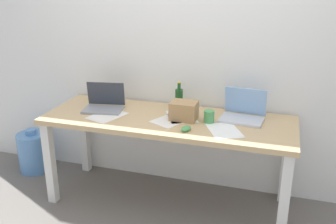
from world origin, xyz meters
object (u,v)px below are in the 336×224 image
Objects in this scene: desk at (168,129)px; beer_bottle at (179,98)px; laptop_left at (104,104)px; coffee_mug at (209,117)px; computer_mouse at (186,128)px; laptop_right at (243,113)px; cardboard_box at (184,111)px; water_cooler_jug at (34,152)px.

beer_bottle reaches higher than desk.
laptop_left is 0.90m from coffee_mug.
computer_mouse reaches higher than desk.
laptop_right is at bearing -9.32° from beer_bottle.
desk is 9.82× the size of cardboard_box.
water_cooler_jug is (-0.84, 0.10, -0.61)m from laptop_left.
laptop_left is 3.53× the size of computer_mouse.
coffee_mug reaches higher than water_cooler_jug.
cardboard_box is at bearing -4.87° from water_cooler_jug.
coffee_mug reaches higher than desk.
beer_bottle is 2.48× the size of coffee_mug.
water_cooler_jug is (-1.44, -0.10, -0.65)m from beer_bottle.
water_cooler_jug is (-1.41, 0.14, -0.46)m from desk.
coffee_mug is at bearing -38.03° from beer_bottle.
laptop_left reaches higher than computer_mouse.
computer_mouse is at bearing -12.15° from water_cooler_jug.
cardboard_box reaches higher than desk.
laptop_left reaches higher than water_cooler_jug.
desk is at bearing 148.15° from computer_mouse.
beer_bottle is 0.55× the size of water_cooler_jug.
laptop_left is 0.70m from cardboard_box.
desk is 1.49m from water_cooler_jug.
computer_mouse is (0.20, -0.21, 0.11)m from desk.
cardboard_box is at bearing 177.04° from coffee_mug.
laptop_right reaches higher than cardboard_box.
coffee_mug is at bearing -0.79° from desk.
coffee_mug is (0.20, -0.01, -0.02)m from cardboard_box.
laptop_left is 0.81m from computer_mouse.
cardboard_box is (0.13, 0.01, 0.17)m from desk.
beer_bottle is at bearing 17.92° from laptop_left.
cardboard_box reaches higher than water_cooler_jug.
laptop_left is 0.63m from beer_bottle.
water_cooler_jug is (-1.98, -0.01, -0.61)m from laptop_right.
desk is 8.39× the size of beer_bottle.
laptop_right is 1.73× the size of cardboard_box.
laptop_left reaches higher than desk.
laptop_right is 0.81× the size of water_cooler_jug.
laptop_left is 0.82× the size of water_cooler_jug.
computer_mouse is (0.18, -0.44, -0.08)m from beer_bottle.
laptop_right is (1.14, 0.10, 0.00)m from laptop_left.
cardboard_box is at bearing -2.78° from laptop_left.
computer_mouse is 1.75m from water_cooler_jug.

